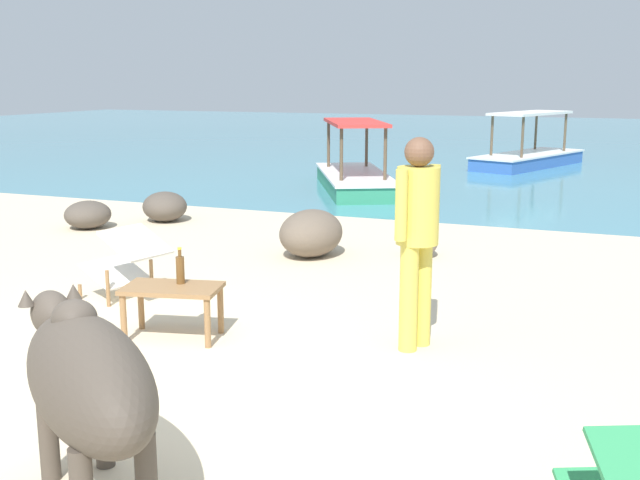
{
  "coord_description": "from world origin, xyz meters",
  "views": [
    {
      "loc": [
        2.89,
        -3.8,
        2.08
      ],
      "look_at": [
        0.18,
        3.0,
        0.55
      ],
      "focal_mm": 43.48,
      "sensor_mm": 36.0,
      "label": 1
    }
  ],
  "objects_px": {
    "low_bench_table": "(172,295)",
    "boat_green": "(355,175)",
    "boat_blue": "(528,155)",
    "deck_chair_near": "(126,259)",
    "bottle": "(180,269)",
    "person_standing": "(417,227)",
    "cow": "(87,377)"
  },
  "relations": [
    {
      "from": "boat_green",
      "to": "boat_blue",
      "type": "bearing_deg",
      "value": -53.09
    },
    {
      "from": "low_bench_table",
      "to": "deck_chair_near",
      "type": "relative_size",
      "value": 0.96
    },
    {
      "from": "bottle",
      "to": "person_standing",
      "type": "relative_size",
      "value": 0.18
    },
    {
      "from": "boat_green",
      "to": "person_standing",
      "type": "bearing_deg",
      "value": 175.21
    },
    {
      "from": "cow",
      "to": "deck_chair_near",
      "type": "relative_size",
      "value": 1.8
    },
    {
      "from": "deck_chair_near",
      "to": "boat_blue",
      "type": "bearing_deg",
      "value": -84.36
    },
    {
      "from": "low_bench_table",
      "to": "person_standing",
      "type": "distance_m",
      "value": 2.0
    },
    {
      "from": "cow",
      "to": "boat_blue",
      "type": "relative_size",
      "value": 0.41
    },
    {
      "from": "bottle",
      "to": "deck_chair_near",
      "type": "xyz_separation_m",
      "value": [
        -1.03,
        0.7,
        -0.16
      ]
    },
    {
      "from": "low_bench_table",
      "to": "boat_green",
      "type": "distance_m",
      "value": 8.79
    },
    {
      "from": "low_bench_table",
      "to": "bottle",
      "type": "xyz_separation_m",
      "value": [
        0.02,
        0.09,
        0.19
      ]
    },
    {
      "from": "boat_blue",
      "to": "deck_chair_near",
      "type": "bearing_deg",
      "value": 11.38
    },
    {
      "from": "cow",
      "to": "boat_green",
      "type": "relative_size",
      "value": 0.41
    },
    {
      "from": "boat_blue",
      "to": "person_standing",
      "type": "bearing_deg",
      "value": 23.74
    },
    {
      "from": "deck_chair_near",
      "to": "boat_green",
      "type": "distance_m",
      "value": 7.88
    },
    {
      "from": "bottle",
      "to": "boat_blue",
      "type": "distance_m",
      "value": 13.83
    },
    {
      "from": "bottle",
      "to": "deck_chair_near",
      "type": "height_order",
      "value": "bottle"
    },
    {
      "from": "deck_chair_near",
      "to": "boat_blue",
      "type": "distance_m",
      "value": 13.25
    },
    {
      "from": "low_bench_table",
      "to": "bottle",
      "type": "bearing_deg",
      "value": 63.56
    },
    {
      "from": "cow",
      "to": "low_bench_table",
      "type": "bearing_deg",
      "value": -28.25
    },
    {
      "from": "bottle",
      "to": "boat_green",
      "type": "distance_m",
      "value": 8.7
    },
    {
      "from": "person_standing",
      "to": "boat_green",
      "type": "distance_m",
      "value": 8.85
    },
    {
      "from": "boat_blue",
      "to": "boat_green",
      "type": "bearing_deg",
      "value": -5.67
    },
    {
      "from": "cow",
      "to": "bottle",
      "type": "relative_size",
      "value": 5.32
    },
    {
      "from": "bottle",
      "to": "person_standing",
      "type": "bearing_deg",
      "value": 12.43
    },
    {
      "from": "deck_chair_near",
      "to": "boat_green",
      "type": "bearing_deg",
      "value": -71.87
    },
    {
      "from": "boat_blue",
      "to": "boat_green",
      "type": "xyz_separation_m",
      "value": [
        -2.56,
        -5.22,
        0.0
      ]
    },
    {
      "from": "bottle",
      "to": "person_standing",
      "type": "xyz_separation_m",
      "value": [
        1.83,
        0.4,
        0.4
      ]
    },
    {
      "from": "person_standing",
      "to": "low_bench_table",
      "type": "bearing_deg",
      "value": 35.26
    },
    {
      "from": "cow",
      "to": "deck_chair_near",
      "type": "distance_m",
      "value": 3.64
    },
    {
      "from": "deck_chair_near",
      "to": "boat_green",
      "type": "height_order",
      "value": "boat_green"
    },
    {
      "from": "bottle",
      "to": "boat_blue",
      "type": "xyz_separation_m",
      "value": [
        1.05,
        13.79,
        -0.3
      ]
    }
  ]
}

